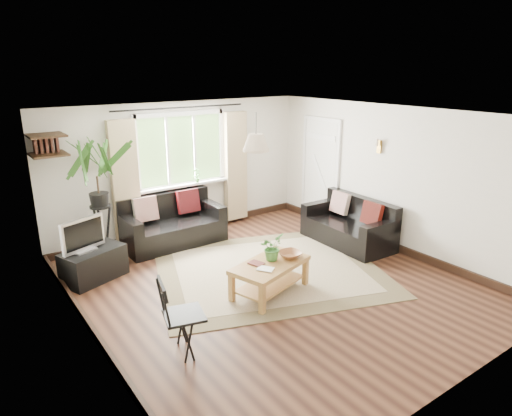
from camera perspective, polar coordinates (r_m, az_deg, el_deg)
floor at (r=6.62m, az=2.04°, el=-9.56°), size 5.50×5.50×0.00m
ceiling at (r=5.93m, az=2.29°, el=11.57°), size 5.50×5.50×0.00m
wall_back at (r=8.44m, az=-9.33°, el=4.88°), size 5.00×0.02×2.40m
wall_front at (r=4.47m, az=24.41°, el=-8.06°), size 5.00×0.02×2.40m
wall_left at (r=5.13m, az=-20.67°, el=-4.37°), size 0.02×5.50×2.40m
wall_right at (r=7.90m, az=16.72°, el=3.49°), size 0.02×5.50×2.40m
rug at (r=7.05m, az=1.64°, el=-7.72°), size 4.06×3.77×0.02m
window at (r=8.34m, az=-9.33°, el=7.17°), size 2.50×0.16×2.16m
door at (r=9.03m, az=8.02°, el=4.45°), size 0.06×0.96×2.06m
corner_shelf at (r=7.38m, az=-24.63°, el=7.18°), size 0.50×0.50×0.34m
pendant_lamp at (r=6.29m, az=0.00°, el=8.72°), size 0.36×0.36×0.54m
wall_sconce at (r=7.92m, az=15.04°, el=7.67°), size 0.12×0.12×0.28m
sofa_back at (r=8.04m, az=-10.40°, el=-1.71°), size 1.73×0.87×0.81m
sofa_right at (r=8.09m, az=11.42°, el=-1.84°), size 1.64×0.86×0.76m
coffee_table at (r=6.30m, az=1.75°, el=-8.74°), size 1.24×0.89×0.45m
table_plant at (r=6.23m, az=1.97°, el=-4.93°), size 0.42×0.41×0.36m
bowl at (r=6.37m, az=4.24°, el=-5.81°), size 0.33×0.33×0.08m
book_a at (r=5.94m, az=0.93°, el=-7.92°), size 0.24×0.26×0.02m
book_b at (r=6.10m, az=-0.39°, el=-7.17°), size 0.20×0.24×0.02m
tv_stand at (r=7.09m, az=-19.62°, el=-6.64°), size 0.98×0.76×0.47m
tv at (r=6.89m, az=-20.83°, el=-3.08°), size 0.70×0.44×0.51m
palm_stand at (r=7.53m, az=-18.97°, el=0.82°), size 0.82×0.82×1.95m
folding_chair at (r=5.06m, az=-8.99°, el=-13.24°), size 0.55×0.55×0.88m
sill_plant at (r=8.48m, az=-7.41°, el=4.08°), size 0.14×0.10×0.27m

